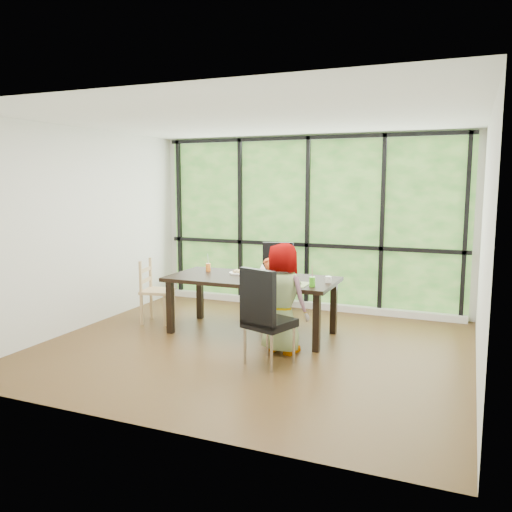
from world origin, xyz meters
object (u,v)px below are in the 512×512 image
green_cup (312,282)px  white_mug (328,279)px  chair_window_leather (276,280)px  child_toddler (269,290)px  chair_interior_leather (270,316)px  dining_table (252,305)px  orange_cup (208,267)px  chair_end_beech (157,291)px  child_older (284,298)px  plate_far (239,273)px  plate_near (292,283)px  tissue_box (262,276)px

green_cup → white_mug: (0.11, 0.32, -0.02)m
chair_window_leather → child_toddler: bearing=-100.5°
chair_interior_leather → dining_table: bearing=-38.3°
child_toddler → green_cup: child_toddler is taller
orange_cup → green_cup: (1.64, -0.49, 0.00)m
chair_window_leather → chair_end_beech: (-1.43, -0.99, -0.09)m
child_older → green_cup: 0.41m
dining_table → child_toddler: child_toddler is taller
chair_end_beech → plate_far: size_ratio=3.48×
plate_near → orange_cup: (-1.37, 0.41, 0.05)m
dining_table → plate_near: bearing=-18.6°
orange_cup → white_mug: 1.76m
orange_cup → white_mug: (1.76, -0.17, -0.02)m
plate_near → white_mug: bearing=32.6°
plate_near → orange_cup: 1.43m
chair_window_leather → child_older: 1.69m
tissue_box → dining_table: bearing=144.9°
plate_near → white_mug: 0.46m
chair_window_leather → orange_cup: chair_window_leather is taller
chair_end_beech → plate_far: chair_end_beech is taller
child_toddler → white_mug: child_toddler is taller
orange_cup → chair_end_beech: bearing=-163.8°
chair_end_beech → white_mug: chair_end_beech is taller
chair_window_leather → orange_cup: size_ratio=9.85×
tissue_box → chair_end_beech: bearing=175.2°
child_toddler → child_older: (0.65, -1.17, 0.18)m
chair_end_beech → child_toddler: 1.58m
chair_interior_leather → plate_far: size_ratio=4.17×
chair_interior_leather → plate_near: 0.82m
green_cup → tissue_box: green_cup is taller
chair_end_beech → white_mug: bearing=-100.8°
green_cup → tissue_box: (-0.69, 0.14, -0.01)m
white_mug → green_cup: bearing=-109.3°
chair_interior_leather → plate_near: chair_interior_leather is taller
chair_end_beech → chair_window_leather: bearing=-67.1°
child_toddler → child_older: child_older is taller
chair_end_beech → plate_far: (1.17, 0.20, 0.31)m
chair_end_beech → white_mug: (2.46, 0.04, 0.34)m
green_cup → tissue_box: 0.71m
chair_end_beech → orange_cup: (0.71, 0.21, 0.35)m
chair_window_leather → chair_interior_leather: same height
green_cup → white_mug: green_cup is taller
chair_interior_leather → white_mug: (0.38, 1.04, 0.25)m
chair_interior_leather → orange_cup: size_ratio=9.85×
chair_interior_leather → child_older: size_ratio=0.84×
chair_interior_leather → tissue_box: (-0.43, 0.86, 0.26)m
child_toddler → orange_cup: 0.91m
dining_table → white_mug: size_ratio=27.61×
child_toddler → plate_far: (-0.28, -0.41, 0.30)m
child_older → tissue_box: child_older is taller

